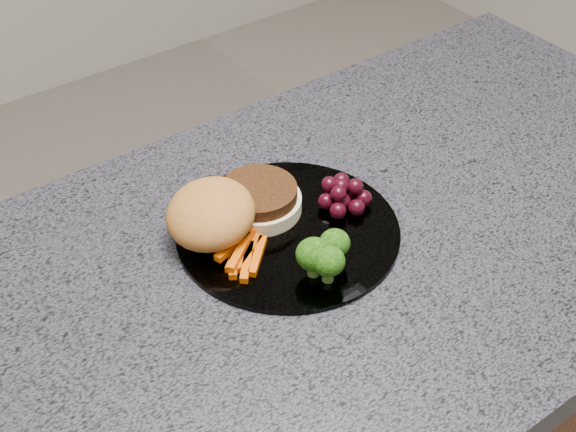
# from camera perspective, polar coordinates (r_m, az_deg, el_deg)

# --- Properties ---
(countertop) EXTENTS (1.20, 0.60, 0.04)m
(countertop) POSITION_cam_1_polar(r_m,az_deg,el_deg) (0.92, 2.13, -3.46)
(countertop) COLOR #474650
(countertop) RESTS_ON island_cabinet
(plate) EXTENTS (0.26, 0.26, 0.01)m
(plate) POSITION_cam_1_polar(r_m,az_deg,el_deg) (0.93, -0.00, -1.08)
(plate) COLOR white
(plate) RESTS_ON countertop
(burger) EXTENTS (0.20, 0.14, 0.06)m
(burger) POSITION_cam_1_polar(r_m,az_deg,el_deg) (0.92, -4.26, 0.32)
(burger) COLOR beige
(burger) RESTS_ON plate
(carrot_sticks) EXTENTS (0.07, 0.07, 0.02)m
(carrot_sticks) POSITION_cam_1_polar(r_m,az_deg,el_deg) (0.89, -3.25, -2.71)
(carrot_sticks) COLOR #E15303
(carrot_sticks) RESTS_ON plate
(broccoli) EXTENTS (0.07, 0.05, 0.05)m
(broccoli) POSITION_cam_1_polar(r_m,az_deg,el_deg) (0.86, 2.59, -2.72)
(broccoli) COLOR #51802E
(broccoli) RESTS_ON plate
(grape_bunch) EXTENTS (0.06, 0.06, 0.03)m
(grape_bunch) POSITION_cam_1_polar(r_m,az_deg,el_deg) (0.95, 3.94, 1.52)
(grape_bunch) COLOR black
(grape_bunch) RESTS_ON plate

